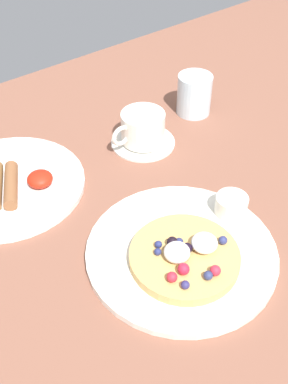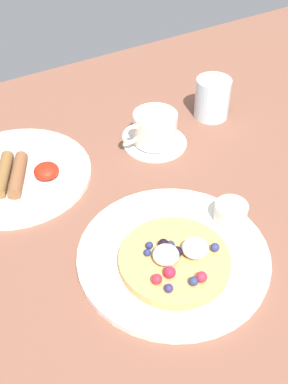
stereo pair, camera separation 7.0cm
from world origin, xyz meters
The scene contains 9 objects.
ground_plane centered at (0.00, 0.00, -0.01)m, with size 2.02×1.11×0.03m, color brown.
pancake_plate centered at (0.03, -0.10, 0.01)m, with size 0.29×0.29×0.01m, color white.
pancake_with_berries centered at (0.01, -0.12, 0.02)m, with size 0.16×0.16×0.04m.
syrup_ramekin centered at (0.14, -0.09, 0.03)m, with size 0.05×0.05×0.03m.
breakfast_plate centered at (-0.11, 0.21, 0.01)m, with size 0.27×0.27×0.01m, color white.
fried_breakfast centered at (-0.12, 0.19, 0.02)m, with size 0.16×0.12×0.03m.
coffee_saucer centered at (0.16, 0.16, 0.00)m, with size 0.13×0.13×0.01m, color silver.
coffee_cup centered at (0.15, 0.16, 0.04)m, with size 0.12×0.09×0.06m.
water_glass centered at (0.31, 0.19, 0.04)m, with size 0.07×0.07×0.08m, color silver.
Camera 1 is at (-0.31, -0.44, 0.55)m, focal length 44.14 mm.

